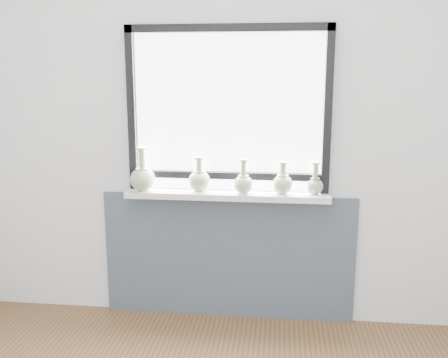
# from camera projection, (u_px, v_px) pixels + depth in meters

# --- Properties ---
(back_wall) EXTENTS (3.60, 0.02, 2.60)m
(back_wall) POSITION_uv_depth(u_px,v_px,m) (229.00, 129.00, 3.24)
(back_wall) COLOR silver
(back_wall) RESTS_ON ground
(apron_panel) EXTENTS (1.70, 0.03, 0.86)m
(apron_panel) POSITION_uv_depth(u_px,v_px,m) (228.00, 257.00, 3.39)
(apron_panel) COLOR #3F4756
(apron_panel) RESTS_ON ground
(windowsill) EXTENTS (1.32, 0.18, 0.04)m
(windowsill) POSITION_uv_depth(u_px,v_px,m) (227.00, 195.00, 3.23)
(windowsill) COLOR silver
(windowsill) RESTS_ON apron_panel
(window) EXTENTS (1.30, 0.06, 1.05)m
(window) POSITION_uv_depth(u_px,v_px,m) (228.00, 107.00, 3.17)
(window) COLOR black
(window) RESTS_ON windowsill
(vase_a) EXTENTS (0.17, 0.17, 0.29)m
(vase_a) POSITION_uv_depth(u_px,v_px,m) (143.00, 177.00, 3.25)
(vase_a) COLOR #ADB68B
(vase_a) RESTS_ON windowsill
(vase_b) EXTENTS (0.15, 0.15, 0.22)m
(vase_b) POSITION_uv_depth(u_px,v_px,m) (199.00, 179.00, 3.24)
(vase_b) COLOR #ADB68B
(vase_b) RESTS_ON windowsill
(vase_c) EXTENTS (0.13, 0.13, 0.22)m
(vase_c) POSITION_uv_depth(u_px,v_px,m) (243.00, 183.00, 3.18)
(vase_c) COLOR #ADB68B
(vase_c) RESTS_ON windowsill
(vase_d) EXTENTS (0.13, 0.13, 0.21)m
(vase_d) POSITION_uv_depth(u_px,v_px,m) (283.00, 183.00, 3.16)
(vase_d) COLOR #ADB68B
(vase_d) RESTS_ON windowsill
(vase_e) EXTENTS (0.11, 0.11, 0.21)m
(vase_e) POSITION_uv_depth(u_px,v_px,m) (315.00, 184.00, 3.16)
(vase_e) COLOR #ADB68B
(vase_e) RESTS_ON windowsill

